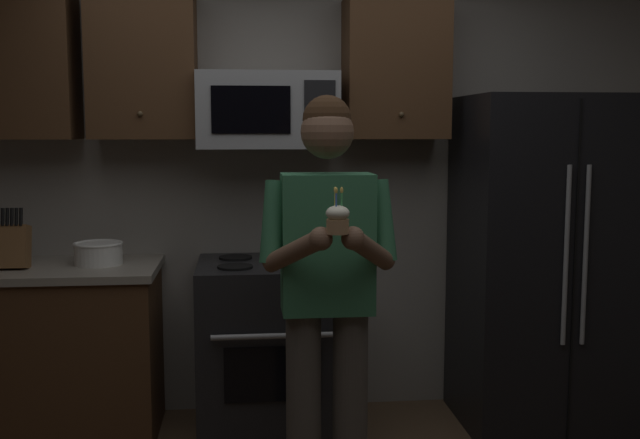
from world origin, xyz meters
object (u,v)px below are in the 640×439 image
object	(u,v)px
cupcake	(338,219)
microwave	(267,111)
oven_range	(270,347)
bowl_large_white	(98,253)
person	(327,280)
knife_block	(12,246)
refrigerator	(545,262)

from	to	relation	value
cupcake	microwave	bearing A→B (deg)	99.09
oven_range	bowl_large_white	size ratio (longest dim) A/B	3.68
microwave	cupcake	distance (m)	1.40
microwave	person	xyz separation A→B (m)	(0.21, -0.98, -0.72)
oven_range	person	bearing A→B (deg)	-76.35
bowl_large_white	person	bearing A→B (deg)	-39.48
knife_block	cupcake	world-z (taller)	cupcake
microwave	person	distance (m)	1.24
refrigerator	person	size ratio (longest dim) A/B	1.02
bowl_large_white	cupcake	xyz separation A→B (m)	(1.10, -1.24, 0.31)
knife_block	oven_range	bearing A→B (deg)	1.31
person	knife_block	bearing A→B (deg)	151.07
person	oven_range	bearing A→B (deg)	103.65
cupcake	refrigerator	bearing A→B (deg)	41.84
microwave	refrigerator	size ratio (longest dim) A/B	0.41
microwave	person	world-z (taller)	microwave
oven_range	person	distance (m)	1.04
refrigerator	knife_block	distance (m)	2.81
refrigerator	cupcake	distance (m)	1.78
microwave	cupcake	world-z (taller)	microwave
oven_range	cupcake	world-z (taller)	cupcake
knife_block	person	size ratio (longest dim) A/B	0.18
refrigerator	person	xyz separation A→B (m)	(-1.29, -0.83, 0.10)
knife_block	bowl_large_white	bearing A→B (deg)	9.76
refrigerator	cupcake	world-z (taller)	refrigerator
refrigerator	knife_block	bearing A→B (deg)	179.81
oven_range	knife_block	bearing A→B (deg)	-178.69
oven_range	bowl_large_white	xyz separation A→B (m)	(-0.89, 0.04, 0.52)
oven_range	person	xyz separation A→B (m)	(0.21, -0.87, 0.53)
microwave	cupcake	bearing A→B (deg)	-80.91
oven_range	cupcake	size ratio (longest dim) A/B	5.36
microwave	refrigerator	xyz separation A→B (m)	(1.50, -0.16, -0.82)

